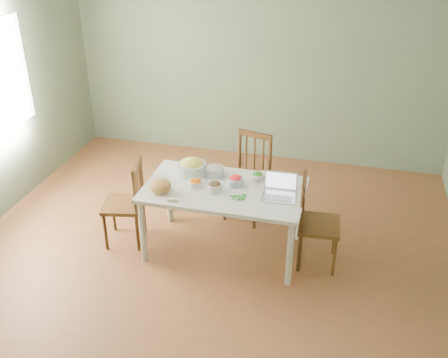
% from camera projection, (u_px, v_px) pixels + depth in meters
% --- Properties ---
extents(floor, '(5.00, 5.00, 0.00)m').
position_uv_depth(floor, '(207.00, 259.00, 5.23)').
color(floor, brown).
rests_on(floor, ground).
extents(wall_back, '(5.00, 0.00, 2.70)m').
position_uv_depth(wall_back, '(259.00, 61.00, 6.71)').
color(wall_back, '#606A5B').
rests_on(wall_back, ground).
extents(wall_front, '(5.00, 0.00, 2.70)m').
position_uv_depth(wall_front, '(56.00, 343.00, 2.46)').
color(wall_front, '#606A5B').
rests_on(wall_front, ground).
extents(dining_table, '(1.56, 0.88, 0.73)m').
position_uv_depth(dining_table, '(224.00, 220.00, 5.20)').
color(dining_table, white).
rests_on(dining_table, floor).
extents(chair_far, '(0.51, 0.50, 0.98)m').
position_uv_depth(chair_far, '(247.00, 179.00, 5.70)').
color(chair_far, '#3C240F').
rests_on(chair_far, floor).
extents(chair_left, '(0.46, 0.48, 0.93)m').
position_uv_depth(chair_left, '(123.00, 203.00, 5.30)').
color(chair_left, '#3C240F').
rests_on(chair_left, floor).
extents(chair_right, '(0.42, 0.43, 0.93)m').
position_uv_depth(chair_right, '(319.00, 223.00, 4.97)').
color(chair_right, '#3C240F').
rests_on(chair_right, floor).
extents(bread_boule, '(0.27, 0.27, 0.13)m').
position_uv_depth(bread_boule, '(160.00, 186.00, 4.92)').
color(bread_boule, '#A07B4A').
rests_on(bread_boule, dining_table).
extents(butter_stick, '(0.11, 0.04, 0.03)m').
position_uv_depth(butter_stick, '(173.00, 200.00, 4.79)').
color(butter_stick, beige).
rests_on(butter_stick, dining_table).
extents(bowl_squash, '(0.38, 0.38, 0.17)m').
position_uv_depth(bowl_squash, '(192.00, 167.00, 5.23)').
color(bowl_squash, '#DCE95A').
rests_on(bowl_squash, dining_table).
extents(bowl_carrot, '(0.18, 0.18, 0.08)m').
position_uv_depth(bowl_carrot, '(196.00, 183.00, 5.03)').
color(bowl_carrot, '#FB6600').
rests_on(bowl_carrot, dining_table).
extents(bowl_onion, '(0.25, 0.25, 0.11)m').
position_uv_depth(bowl_onion, '(214.00, 170.00, 5.24)').
color(bowl_onion, white).
rests_on(bowl_onion, dining_table).
extents(bowl_mushroom, '(0.19, 0.19, 0.10)m').
position_uv_depth(bowl_mushroom, '(214.00, 187.00, 4.94)').
color(bowl_mushroom, black).
rests_on(bowl_mushroom, dining_table).
extents(bowl_redpep, '(0.21, 0.21, 0.10)m').
position_uv_depth(bowl_redpep, '(235.00, 180.00, 5.06)').
color(bowl_redpep, red).
rests_on(bowl_redpep, dining_table).
extents(bowl_broccoli, '(0.16, 0.16, 0.08)m').
position_uv_depth(bowl_broccoli, '(257.00, 176.00, 5.15)').
color(bowl_broccoli, '#256929').
rests_on(bowl_broccoli, dining_table).
extents(flatbread, '(0.20, 0.20, 0.02)m').
position_uv_depth(flatbread, '(262.00, 175.00, 5.23)').
color(flatbread, beige).
rests_on(flatbread, dining_table).
extents(basil_bunch, '(0.18, 0.18, 0.02)m').
position_uv_depth(basil_bunch, '(238.00, 196.00, 4.87)').
color(basil_bunch, '#2B7D2D').
rests_on(basil_bunch, dining_table).
extents(laptop, '(0.32, 0.27, 0.22)m').
position_uv_depth(laptop, '(279.00, 188.00, 4.81)').
color(laptop, silver).
rests_on(laptop, dining_table).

